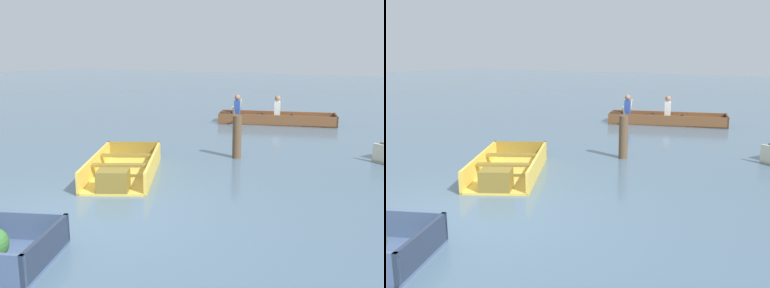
% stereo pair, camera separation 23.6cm
% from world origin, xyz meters
% --- Properties ---
extents(ground_plane, '(80.00, 80.00, 0.00)m').
position_xyz_m(ground_plane, '(0.00, 0.00, 0.00)').
color(ground_plane, slate).
extents(skiff_yellow_near_moored, '(2.18, 2.68, 0.38)m').
position_xyz_m(skiff_yellow_near_moored, '(-0.86, 1.82, 0.14)').
color(skiff_yellow_near_moored, '#E5BC47').
rests_on(skiff_yellow_near_moored, ground).
extents(rowboat_wooden_brown_with_crew, '(3.80, 2.51, 0.90)m').
position_xyz_m(rowboat_wooden_brown_with_crew, '(-0.69, 8.99, 0.17)').
color(rowboat_wooden_brown_with_crew, brown).
rests_on(rowboat_wooden_brown_with_crew, ground).
extents(mooring_post, '(0.19, 0.19, 0.92)m').
position_xyz_m(mooring_post, '(0.33, 4.22, 0.46)').
color(mooring_post, brown).
rests_on(mooring_post, ground).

